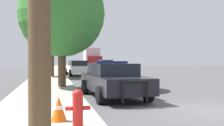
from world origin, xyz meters
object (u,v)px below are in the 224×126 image
Objects in this scene: car_background_oncoming at (106,65)px; traffic_cone at (59,109)px; tree_sidewalk_near at (62,14)px; fire_hydrant at (78,107)px; tree_sidewalk_mid at (52,29)px; traffic_light at (57,38)px; box_truck at (92,58)px; car_background_midblock at (78,68)px; police_car at (113,79)px.

car_background_oncoming is 7.70× the size of traffic_cone.
car_background_oncoming is at bearing 72.79° from tree_sidewalk_near.
fire_hydrant is 18.84m from tree_sidewalk_mid.
traffic_light is 0.69× the size of box_truck.
car_background_midblock is at bearing 44.05° from tree_sidewalk_mid.
fire_hydrant is at bearing 75.75° from car_background_oncoming.
tree_sidewalk_near reaches higher than car_background_oncoming.
police_car is 5.64m from fire_hydrant.
car_background_oncoming is (4.40, 24.52, 0.02)m from police_car.
tree_sidewalk_mid reaches higher than fire_hydrant.
police_car is at bearing -84.78° from traffic_light.
tree_sidewalk_mid reaches higher than tree_sidewalk_near.
tree_sidewalk_mid reaches higher than traffic_light.
traffic_light reaches higher than fire_hydrant.
box_truck is 32.84m from tree_sidewalk_near.
car_background_midblock is 0.72× the size of tree_sidewalk_mid.
police_car is 15.57m from car_background_midblock.
car_background_oncoming is 1.01× the size of car_background_midblock.
traffic_cone is (-6.48, -40.70, -1.35)m from box_truck.
tree_sidewalk_mid is 9.32m from tree_sidewalk_near.
tree_sidewalk_mid reaches higher than police_car.
car_background_oncoming is 0.74× the size of tree_sidewalk_near.
fire_hydrant is 9.81m from tree_sidewalk_near.
fire_hydrant is 0.13× the size of tree_sidewalk_near.
box_truck is at bearing 80.96° from traffic_cone.
car_background_midblock is at bearing 80.67° from tree_sidewalk_near.
car_background_midblock is at bearing 61.23° from car_background_oncoming.
car_background_midblock is 0.58× the size of box_truck.
car_background_midblock is (-4.47, -8.95, -0.02)m from car_background_oncoming.
fire_hydrant is 0.18× the size of car_background_oncoming.
police_car is 5.47m from tree_sidewalk_near.
tree_sidewalk_near reaches higher than police_car.
tree_sidewalk_near reaches higher than traffic_light.
box_truck reaches higher than car_background_oncoming.
car_background_oncoming is 10.00m from car_background_midblock.
traffic_light is 1.19× the size of car_background_midblock.
police_car is at bearing 84.51° from box_truck.
police_car is 21.88m from traffic_light.
tree_sidewalk_mid reaches higher than box_truck.
tree_sidewalk_near reaches higher than traffic_cone.
car_background_oncoming is at bearing 77.96° from fire_hydrant.
police_car is at bearing 62.97° from traffic_cone.
traffic_light is at bearing 89.92° from tree_sidewalk_near.
tree_sidewalk_near is (-0.02, -17.66, 0.07)m from traffic_light.
car_background_oncoming is at bearing 58.53° from tree_sidewalk_mid.
fire_hydrant is at bearing -99.36° from car_background_midblock.
tree_sidewalk_near is at bearing -103.52° from car_background_midblock.
car_background_oncoming is at bearing -104.11° from police_car.
tree_sidewalk_near is (-0.03, 9.17, 3.48)m from fire_hydrant.
tree_sidewalk_near is (-1.92, -11.68, 3.29)m from car_background_midblock.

